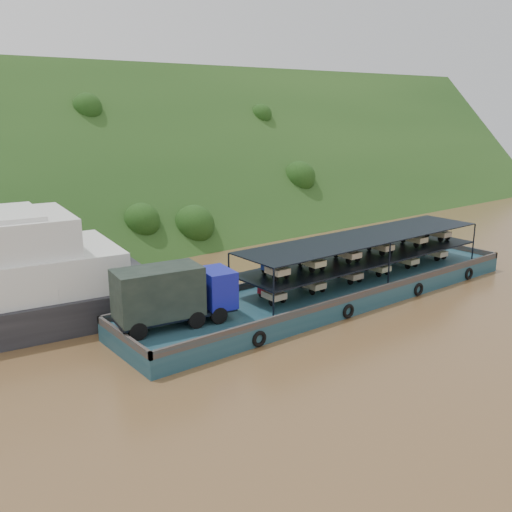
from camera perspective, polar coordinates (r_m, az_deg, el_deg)
ground at (r=44.44m, az=4.43°, el=-4.37°), size 160.00×160.00×0.00m
hillside at (r=74.12m, az=-14.65°, el=3.01°), size 140.00×39.60×39.60m
cargo_barge at (r=43.08m, az=5.96°, el=-3.25°), size 35.04×7.18×5.05m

